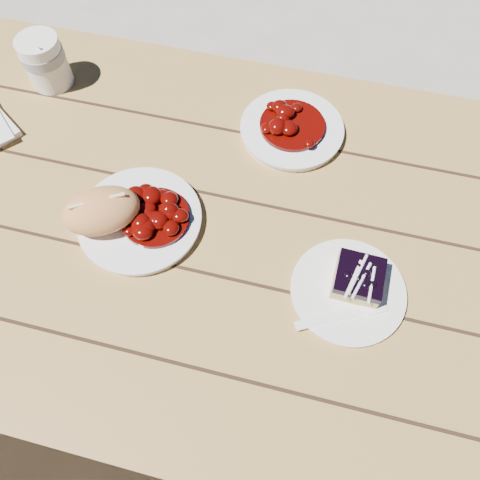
% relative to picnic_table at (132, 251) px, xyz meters
% --- Properties ---
extents(ground, '(60.00, 60.00, 0.00)m').
position_rel_picnic_table_xyz_m(ground, '(0.00, 0.00, -0.59)').
color(ground, '#9F9A90').
rests_on(ground, ground).
extents(picnic_table, '(2.00, 1.55, 0.75)m').
position_rel_picnic_table_xyz_m(picnic_table, '(0.00, 0.00, 0.00)').
color(picnic_table, olive).
rests_on(picnic_table, ground).
extents(main_plate, '(0.22, 0.22, 0.02)m').
position_rel_picnic_table_xyz_m(main_plate, '(0.06, -0.01, 0.17)').
color(main_plate, white).
rests_on(main_plate, picnic_table).
extents(goulash_stew, '(0.12, 0.12, 0.04)m').
position_rel_picnic_table_xyz_m(goulash_stew, '(0.09, -0.01, 0.20)').
color(goulash_stew, '#530602').
rests_on(goulash_stew, main_plate).
extents(bread_roll, '(0.16, 0.15, 0.07)m').
position_rel_picnic_table_xyz_m(bread_roll, '(0.00, -0.03, 0.21)').
color(bread_roll, '#DD9655').
rests_on(bread_roll, main_plate).
extents(dessert_plate, '(0.19, 0.19, 0.01)m').
position_rel_picnic_table_xyz_m(dessert_plate, '(0.44, -0.06, 0.17)').
color(dessert_plate, white).
rests_on(dessert_plate, picnic_table).
extents(blueberry_cake, '(0.08, 0.08, 0.05)m').
position_rel_picnic_table_xyz_m(blueberry_cake, '(0.45, -0.04, 0.19)').
color(blueberry_cake, '#D3BD73').
rests_on(blueberry_cake, dessert_plate).
extents(fork_dessert, '(0.15, 0.10, 0.00)m').
position_rel_picnic_table_xyz_m(fork_dessert, '(0.42, -0.11, 0.17)').
color(fork_dessert, white).
rests_on(fork_dessert, dessert_plate).
extents(coffee_cup, '(0.09, 0.09, 0.11)m').
position_rel_picnic_table_xyz_m(coffee_cup, '(-0.25, 0.28, 0.22)').
color(coffee_cup, white).
rests_on(coffee_cup, picnic_table).
extents(second_plate, '(0.20, 0.20, 0.02)m').
position_rel_picnic_table_xyz_m(second_plate, '(0.28, 0.27, 0.17)').
color(second_plate, white).
rests_on(second_plate, picnic_table).
extents(second_stew, '(0.13, 0.13, 0.04)m').
position_rel_picnic_table_xyz_m(second_stew, '(0.28, 0.27, 0.20)').
color(second_stew, '#530602').
rests_on(second_stew, second_plate).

